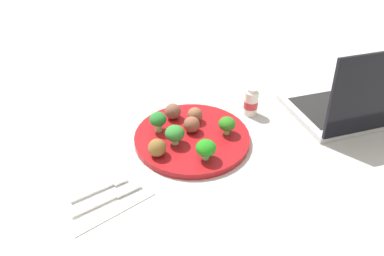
% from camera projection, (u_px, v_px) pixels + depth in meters
% --- Properties ---
extents(ground_plane, '(4.00, 4.00, 0.00)m').
position_uv_depth(ground_plane, '(192.00, 140.00, 0.83)').
color(ground_plane, '#B2B2AD').
extents(plate, '(0.28, 0.28, 0.02)m').
position_uv_depth(plate, '(192.00, 137.00, 0.83)').
color(plate, maroon).
rests_on(plate, ground_plane).
extents(broccoli_floret_back_right, '(0.04, 0.04, 0.04)m').
position_uv_depth(broccoli_floret_back_right, '(227.00, 124.00, 0.81)').
color(broccoli_floret_back_right, '#A5C36A').
rests_on(broccoli_floret_back_right, plate).
extents(broccoli_floret_front_right, '(0.05, 0.05, 0.05)m').
position_uv_depth(broccoli_floret_front_right, '(176.00, 134.00, 0.78)').
color(broccoli_floret_front_right, '#9FCF81').
rests_on(broccoli_floret_front_right, plate).
extents(broccoli_floret_far_rim, '(0.04, 0.04, 0.05)m').
position_uv_depth(broccoli_floret_far_rim, '(206.00, 148.00, 0.74)').
color(broccoli_floret_far_rim, '#8CCA71').
rests_on(broccoli_floret_far_rim, plate).
extents(broccoli_floret_near_rim, '(0.04, 0.04, 0.05)m').
position_uv_depth(broccoli_floret_near_rim, '(158.00, 120.00, 0.82)').
color(broccoli_floret_near_rim, '#9DD073').
rests_on(broccoli_floret_near_rim, plate).
extents(meatball_back_left, '(0.04, 0.04, 0.04)m').
position_uv_depth(meatball_back_left, '(173.00, 111.00, 0.87)').
color(meatball_back_left, brown).
rests_on(meatball_back_left, plate).
extents(meatball_mid_right, '(0.04, 0.04, 0.04)m').
position_uv_depth(meatball_mid_right, '(192.00, 125.00, 0.83)').
color(meatball_mid_right, brown).
rests_on(meatball_mid_right, plate).
extents(meatball_near_rim, '(0.04, 0.04, 0.04)m').
position_uv_depth(meatball_near_rim, '(195.00, 115.00, 0.86)').
color(meatball_near_rim, brown).
rests_on(meatball_near_rim, plate).
extents(meatball_mid_left, '(0.04, 0.04, 0.04)m').
position_uv_depth(meatball_mid_left, '(157.00, 148.00, 0.75)').
color(meatball_mid_left, brown).
rests_on(meatball_mid_left, plate).
extents(napkin, '(0.17, 0.12, 0.01)m').
position_uv_depth(napkin, '(103.00, 195.00, 0.68)').
color(napkin, white).
rests_on(napkin, ground_plane).
extents(fork, '(0.12, 0.03, 0.01)m').
position_uv_depth(fork, '(103.00, 187.00, 0.70)').
color(fork, silver).
rests_on(fork, napkin).
extents(knife, '(0.15, 0.03, 0.01)m').
position_uv_depth(knife, '(110.00, 197.00, 0.67)').
color(knife, white).
rests_on(knife, napkin).
extents(yogurt_bottle, '(0.04, 0.04, 0.08)m').
position_uv_depth(yogurt_bottle, '(251.00, 103.00, 0.91)').
color(yogurt_bottle, white).
rests_on(yogurt_bottle, ground_plane).
extents(laptop, '(0.38, 0.33, 0.22)m').
position_uv_depth(laptop, '(358.00, 103.00, 0.90)').
color(laptop, '#B9B9B9').
rests_on(laptop, ground_plane).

